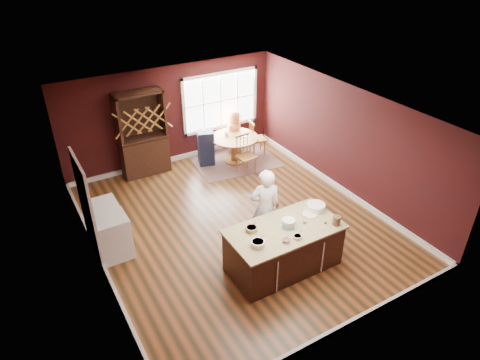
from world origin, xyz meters
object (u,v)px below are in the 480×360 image
chair_south (246,155)px  high_chair (206,147)px  toddler (204,136)px  dining_table (235,144)px  seated_woman (234,132)px  layer_cake (289,223)px  baker (265,208)px  kitchen_island (283,248)px  washer (113,237)px  chair_east (258,137)px  hutch (142,134)px  chair_north (232,131)px  dryer (105,221)px

chair_south → high_chair: bearing=118.2°
toddler → dining_table: bearing=-25.0°
seated_woman → high_chair: bearing=-12.0°
layer_cake → chair_south: bearing=71.3°
seated_woman → layer_cake: bearing=50.1°
baker → chair_south: 2.97m
kitchen_island → washer: 3.37m
chair_east → seated_woman: seated_woman is taller
chair_south → toddler: size_ratio=4.22×
seated_woman → hutch: hutch is taller
chair_north → washer: 5.48m
chair_south → baker: bearing=-118.3°
chair_east → hutch: hutch is taller
layer_cake → chair_east: 4.79m
hutch → chair_south: bearing=-31.7°
high_chair → baker: bearing=-81.0°
kitchen_island → hutch: hutch is taller
chair_south → chair_north: bearing=68.8°
layer_cake → high_chair: size_ratio=0.34×
dining_table → washer: bearing=-150.6°
kitchen_island → dryer: bearing=136.1°
dining_table → baker: size_ratio=0.75×
high_chair → washer: size_ratio=1.13×
baker → hutch: hutch is taller
layer_cake → hutch: bearing=102.9°
seated_woman → dryer: size_ratio=1.48×
dryer → kitchen_island: bearing=-43.9°
kitchen_island → chair_east: bearing=63.5°
toddler → chair_east: bearing=-10.8°
kitchen_island → dining_table: kitchen_island is taller
layer_cake → high_chair: 4.57m
high_chair → dryer: high_chair is taller
toddler → hutch: bearing=169.8°
layer_cake → chair_north: bearing=71.9°
toddler → dryer: (-3.34, -2.01, -0.37)m
seated_woman → washer: seated_woman is taller
toddler → high_chair: bearing=-96.2°
toddler → dryer: 3.91m
washer → kitchen_island: bearing=-36.0°
high_chair → layer_cake: bearing=-79.5°
chair_north → hutch: hutch is taller
dining_table → baker: bearing=-110.2°
kitchen_island → hutch: size_ratio=0.96×
baker → chair_south: size_ratio=1.59×
chair_east → washer: 5.42m
baker → hutch: (-1.10, 4.12, 0.26)m
chair_south → seated_woman: size_ratio=0.84×
washer → baker: bearing=-22.8°
baker → seated_woman: bearing=-92.3°
kitchen_island → layer_cake: (0.10, 0.03, 0.55)m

